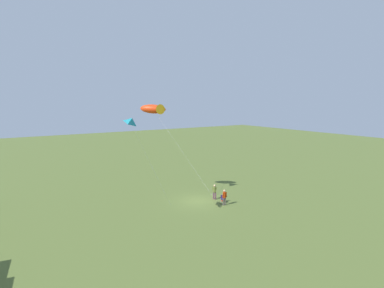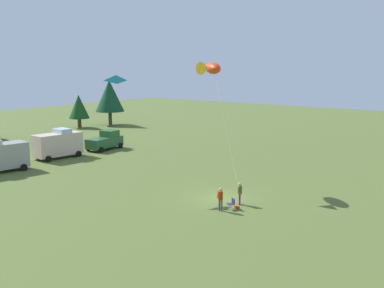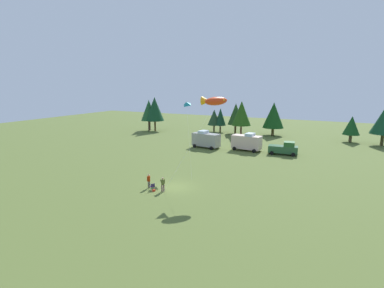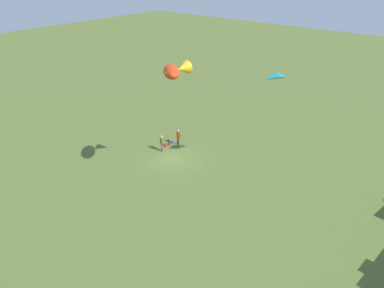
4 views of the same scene
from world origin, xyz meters
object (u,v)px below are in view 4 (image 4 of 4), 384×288
object	(u,v)px
kite_large_fish	(174,71)
kite_delta_teal	(275,75)
person_spectator	(178,136)
backpack_on_grass	(166,145)
person_kite_flyer	(162,142)
folding_chair	(170,142)

from	to	relation	value
kite_large_fish	kite_delta_teal	distance (m)	8.24
person_spectator	kite_delta_teal	size ratio (longest dim) A/B	0.18
backpack_on_grass	kite_delta_teal	size ratio (longest dim) A/B	0.03
person_kite_flyer	person_spectator	size ratio (longest dim) A/B	1.00
folding_chair	kite_large_fish	xyz separation A→B (m)	(5.29, 5.66, 9.80)
person_kite_flyer	kite_large_fish	distance (m)	11.48
person_kite_flyer	kite_delta_teal	world-z (taller)	kite_delta_teal
backpack_on_grass	kite_delta_teal	distance (m)	14.57
folding_chair	backpack_on_grass	bearing A→B (deg)	174.63
person_spectator	backpack_on_grass	bearing A→B (deg)	157.51
kite_delta_teal	person_spectator	bearing A→B (deg)	-88.38
kite_large_fish	kite_delta_teal	bearing A→B (deg)	141.21
person_kite_flyer	backpack_on_grass	world-z (taller)	person_kite_flyer
person_kite_flyer	kite_large_fish	world-z (taller)	kite_large_fish
person_kite_flyer	kite_large_fish	size ratio (longest dim) A/B	0.16
kite_delta_teal	person_kite_flyer	bearing A→B (deg)	-77.02
person_kite_flyer	kite_large_fish	bearing A→B (deg)	-65.80
person_kite_flyer	backpack_on_grass	bearing A→B (deg)	81.92
kite_large_fish	kite_delta_teal	xyz separation A→B (m)	(-6.39, 5.14, -0.80)
kite_delta_teal	folding_chair	bearing A→B (deg)	-84.16
person_spectator	kite_delta_teal	distance (m)	13.36
person_kite_flyer	backpack_on_grass	size ratio (longest dim) A/B	5.44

